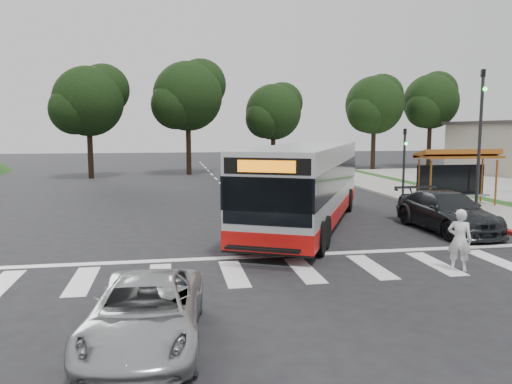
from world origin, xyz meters
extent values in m
plane|color=black|center=(0.00, 0.00, 0.00)|extent=(140.00, 140.00, 0.00)
cube|color=gray|center=(11.00, 8.00, 0.06)|extent=(4.00, 40.00, 0.12)
cube|color=#9E9991|center=(9.00, 8.00, 0.07)|extent=(0.30, 40.00, 0.15)
cube|color=silver|center=(0.00, -5.00, 0.01)|extent=(18.00, 2.60, 0.01)
cylinder|color=brown|center=(9.00, 4.40, 1.27)|extent=(0.10, 0.10, 2.30)
cylinder|color=brown|center=(12.60, 4.40, 1.27)|extent=(0.10, 0.10, 2.30)
cylinder|color=brown|center=(9.00, 5.60, 1.27)|extent=(0.10, 0.10, 2.30)
cylinder|color=brown|center=(12.60, 5.60, 1.27)|extent=(0.10, 0.10, 2.30)
cube|color=brown|center=(10.80, 5.00, 2.57)|extent=(4.20, 1.60, 0.12)
cube|color=brown|center=(10.80, 5.05, 2.72)|extent=(4.20, 1.32, 0.51)
cube|color=black|center=(10.80, 5.60, 1.32)|extent=(3.80, 0.06, 1.60)
cube|color=gray|center=(10.80, 5.00, 0.57)|extent=(3.60, 0.40, 0.08)
cylinder|color=black|center=(9.60, 1.50, 3.25)|extent=(0.14, 0.14, 6.50)
imported|color=black|center=(9.60, 1.50, 6.00)|extent=(0.16, 0.20, 1.00)
sphere|color=#19E533|center=(9.60, 1.32, 5.65)|extent=(0.18, 0.18, 0.18)
cylinder|color=black|center=(9.60, 8.50, 2.00)|extent=(0.14, 0.14, 4.00)
imported|color=black|center=(9.60, 8.50, 3.50)|extent=(0.16, 0.20, 1.00)
sphere|color=#19E533|center=(9.60, 8.32, 3.15)|extent=(0.18, 0.18, 0.18)
cylinder|color=black|center=(16.00, 28.00, 2.30)|extent=(0.44, 0.44, 4.40)
sphere|color=black|center=(16.00, 28.00, 6.30)|extent=(5.60, 5.60, 5.60)
sphere|color=black|center=(17.12, 28.84, 7.30)|extent=(4.20, 4.20, 4.20)
sphere|color=black|center=(15.02, 27.30, 5.60)|extent=(3.92, 3.92, 3.92)
cylinder|color=black|center=(23.00, 30.00, 2.42)|extent=(0.44, 0.44, 4.84)
sphere|color=black|center=(23.00, 30.00, 6.82)|extent=(5.60, 5.60, 5.60)
sphere|color=black|center=(24.12, 30.84, 7.92)|extent=(4.20, 4.20, 4.20)
sphere|color=black|center=(22.02, 29.30, 6.05)|extent=(3.92, 3.92, 3.92)
cylinder|color=black|center=(-2.00, 26.00, 2.42)|extent=(0.44, 0.44, 4.84)
sphere|color=black|center=(-2.00, 26.00, 6.82)|extent=(6.00, 6.00, 6.00)
sphere|color=black|center=(-0.80, 26.90, 7.92)|extent=(4.50, 4.50, 4.50)
sphere|color=black|center=(-3.05, 25.25, 6.05)|extent=(4.20, 4.20, 4.20)
cylinder|color=black|center=(6.00, 28.00, 1.98)|extent=(0.44, 0.44, 3.96)
sphere|color=black|center=(6.00, 28.00, 5.58)|extent=(5.20, 5.20, 5.20)
sphere|color=black|center=(7.04, 28.78, 6.48)|extent=(3.90, 3.90, 3.90)
sphere|color=black|center=(5.09, 27.35, 4.95)|extent=(3.64, 3.64, 3.64)
cylinder|color=black|center=(-10.00, 24.00, 2.20)|extent=(0.44, 0.44, 4.40)
sphere|color=black|center=(-10.00, 24.00, 6.20)|extent=(5.60, 5.60, 5.60)
sphere|color=black|center=(-8.88, 24.84, 7.20)|extent=(4.20, 4.20, 4.20)
sphere|color=black|center=(-10.98, 23.30, 5.50)|extent=(3.92, 3.92, 3.92)
imported|color=white|center=(4.24, -5.80, 0.88)|extent=(0.76, 0.72, 1.76)
imported|color=black|center=(6.94, -0.61, 0.77)|extent=(2.31, 5.37, 1.54)
imported|color=#A1A3A5|center=(-4.17, -9.22, 0.61)|extent=(2.39, 4.53, 1.21)
camera|label=1|loc=(-3.68, -18.23, 3.93)|focal=35.00mm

